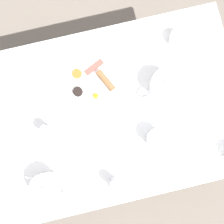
# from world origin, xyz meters

# --- Properties ---
(ground_plane) EXTENTS (8.00, 8.00, 0.00)m
(ground_plane) POSITION_xyz_m (0.00, 0.00, 0.00)
(ground_plane) COLOR #70665B
(table) EXTENTS (0.81, 1.22, 0.70)m
(table) POSITION_xyz_m (0.00, 0.00, 0.64)
(table) COLOR white
(table) RESTS_ON ground_plane
(breakfast_plate) EXTENTS (0.28, 0.28, 0.04)m
(breakfast_plate) POSITION_xyz_m (-0.16, -0.06, 0.71)
(breakfast_plate) COLOR white
(breakfast_plate) RESTS_ON table
(teapot_near) EXTENTS (0.15, 0.17, 0.13)m
(teapot_near) POSITION_xyz_m (0.26, -0.35, 0.76)
(teapot_near) COLOR white
(teapot_near) RESTS_ON table
(teapot_far) EXTENTS (0.12, 0.21, 0.13)m
(teapot_far) POSITION_xyz_m (-0.06, 0.25, 0.76)
(teapot_far) COLOR white
(teapot_far) RESTS_ON table
(teacup_with_saucer_left) EXTENTS (0.15, 0.15, 0.06)m
(teacup_with_saucer_left) POSITION_xyz_m (-0.26, 0.38, 0.73)
(teacup_with_saucer_left) COLOR white
(teacup_with_saucer_left) RESTS_ON table
(water_glass_tall) EXTENTS (0.08, 0.08, 0.09)m
(water_glass_tall) POSITION_xyz_m (0.16, 0.16, 0.75)
(water_glass_tall) COLOR white
(water_glass_tall) RESTS_ON table
(pepper_grinder) EXTENTS (0.05, 0.05, 0.11)m
(pepper_grinder) POSITION_xyz_m (0.01, -0.31, 0.76)
(pepper_grinder) COLOR #BCBCC1
(pepper_grinder) RESTS_ON table
(salt_grinder) EXTENTS (0.05, 0.05, 0.11)m
(salt_grinder) POSITION_xyz_m (0.31, -0.07, 0.76)
(salt_grinder) COLOR #BCBCC1
(salt_grinder) RESTS_ON table
(fork_by_plate) EXTENTS (0.18, 0.07, 0.00)m
(fork_by_plate) POSITION_xyz_m (-0.17, -0.43, 0.71)
(fork_by_plate) COLOR silver
(fork_by_plate) RESTS_ON table
(knife_by_plate) EXTENTS (0.19, 0.07, 0.00)m
(knife_by_plate) POSITION_xyz_m (0.11, -0.05, 0.71)
(knife_by_plate) COLOR silver
(knife_by_plate) RESTS_ON table
(spoon_for_tea) EXTENTS (0.16, 0.03, 0.00)m
(spoon_for_tea) POSITION_xyz_m (0.30, 0.06, 0.71)
(spoon_for_tea) COLOR silver
(spoon_for_tea) RESTS_ON table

